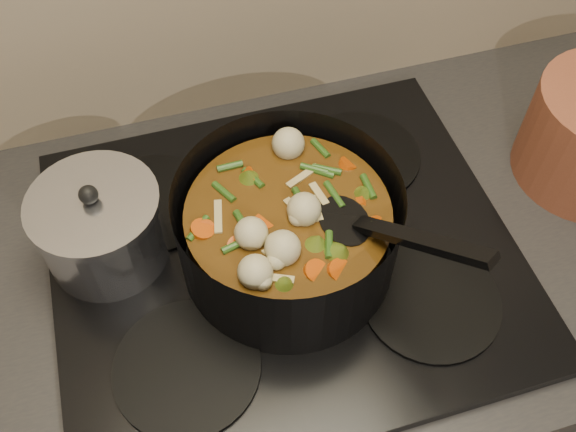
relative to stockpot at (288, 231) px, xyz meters
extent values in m
cube|color=brown|center=(0.00, 0.02, -0.57)|extent=(2.60, 0.60, 0.86)
cube|color=black|center=(0.00, 0.02, -0.11)|extent=(2.64, 0.64, 0.05)
cube|color=black|center=(0.00, 0.02, -0.08)|extent=(0.62, 0.54, 0.02)
cylinder|color=black|center=(-0.16, -0.11, -0.06)|extent=(0.18, 0.18, 0.01)
cylinder|color=black|center=(0.16, -0.11, -0.06)|extent=(0.18, 0.18, 0.01)
cylinder|color=black|center=(-0.16, 0.15, -0.06)|extent=(0.18, 0.18, 0.01)
cylinder|color=black|center=(0.16, 0.15, -0.06)|extent=(0.18, 0.18, 0.01)
cylinder|color=black|center=(0.00, 0.00, 0.00)|extent=(0.36, 0.36, 0.14)
cylinder|color=black|center=(0.00, 0.00, -0.06)|extent=(0.28, 0.28, 0.01)
cylinder|color=#4F320D|center=(0.00, 0.00, -0.01)|extent=(0.26, 0.26, 0.10)
cylinder|color=#D04E09|center=(0.04, 0.00, 0.04)|extent=(0.03, 0.03, 0.03)
cylinder|color=#D04E09|center=(0.04, 0.05, 0.04)|extent=(0.04, 0.04, 0.03)
cylinder|color=#D04E09|center=(-0.01, 0.10, 0.04)|extent=(0.04, 0.04, 0.03)
cylinder|color=#D04E09|center=(-0.04, 0.03, 0.04)|extent=(0.03, 0.03, 0.03)
cylinder|color=#D04E09|center=(-0.08, -0.02, 0.04)|extent=(0.04, 0.03, 0.03)
cylinder|color=#D04E09|center=(-0.02, -0.03, 0.04)|extent=(0.04, 0.04, 0.03)
cylinder|color=#D04E09|center=(0.03, -0.06, 0.04)|extent=(0.03, 0.04, 0.03)
cylinder|color=#D04E09|center=(0.09, -0.03, 0.04)|extent=(0.03, 0.03, 0.03)
cylinder|color=#D04E09|center=(0.04, 0.03, 0.04)|extent=(0.04, 0.04, 0.03)
cylinder|color=#D04E09|center=(0.01, 0.08, 0.04)|extent=(0.04, 0.04, 0.03)
cylinder|color=#D04E09|center=(-0.02, 0.03, 0.04)|extent=(0.03, 0.03, 0.03)
cylinder|color=#D04E09|center=(-0.07, 0.00, 0.04)|extent=(0.04, 0.04, 0.03)
cylinder|color=#D04E09|center=(-0.07, -0.07, 0.04)|extent=(0.04, 0.04, 0.03)
sphere|color=beige|center=(0.06, 0.00, 0.05)|extent=(0.04, 0.04, 0.04)
sphere|color=beige|center=(0.00, 0.06, 0.05)|extent=(0.04, 0.04, 0.04)
sphere|color=beige|center=(-0.06, -0.01, 0.05)|extent=(0.04, 0.04, 0.04)
sphere|color=beige|center=(0.01, -0.06, 0.05)|extent=(0.04, 0.04, 0.04)
sphere|color=beige|center=(0.06, 0.01, 0.05)|extent=(0.04, 0.04, 0.04)
cone|color=olive|center=(-0.04, -0.07, 0.05)|extent=(0.04, 0.04, 0.03)
cone|color=olive|center=(0.07, -0.05, 0.05)|extent=(0.04, 0.04, 0.03)
cone|color=olive|center=(0.06, 0.06, 0.05)|extent=(0.04, 0.04, 0.03)
cone|color=olive|center=(-0.05, 0.06, 0.05)|extent=(0.04, 0.04, 0.03)
cone|color=olive|center=(-0.07, -0.04, 0.05)|extent=(0.04, 0.04, 0.03)
cone|color=olive|center=(0.03, -0.08, 0.05)|extent=(0.04, 0.04, 0.03)
cylinder|color=#355B1A|center=(0.03, 0.03, 0.04)|extent=(0.01, 0.04, 0.01)
cylinder|color=#355B1A|center=(0.00, 0.10, 0.04)|extent=(0.04, 0.03, 0.01)
cylinder|color=#355B1A|center=(-0.06, 0.06, 0.04)|extent=(0.04, 0.02, 0.01)
cylinder|color=#355B1A|center=(-0.06, 0.00, 0.04)|extent=(0.02, 0.04, 0.01)
cylinder|color=#355B1A|center=(-0.03, -0.03, 0.04)|extent=(0.02, 0.04, 0.01)
cylinder|color=#355B1A|center=(0.00, -0.10, 0.04)|extent=(0.04, 0.02, 0.01)
cylinder|color=#355B1A|center=(0.06, -0.05, 0.04)|extent=(0.03, 0.03, 0.01)
cylinder|color=#355B1A|center=(0.06, 0.00, 0.04)|extent=(0.01, 0.04, 0.01)
cylinder|color=#355B1A|center=(0.03, 0.03, 0.04)|extent=(0.04, 0.03, 0.01)
cylinder|color=#355B1A|center=(0.00, 0.10, 0.04)|extent=(0.04, 0.02, 0.01)
cylinder|color=#355B1A|center=(-0.06, 0.05, 0.04)|extent=(0.02, 0.04, 0.01)
cylinder|color=#355B1A|center=(-0.06, 0.00, 0.04)|extent=(0.03, 0.04, 0.01)
cylinder|color=#355B1A|center=(-0.03, -0.03, 0.04)|extent=(0.04, 0.02, 0.01)
cylinder|color=#355B1A|center=(0.00, -0.10, 0.04)|extent=(0.03, 0.03, 0.01)
cylinder|color=#355B1A|center=(0.06, -0.05, 0.04)|extent=(0.01, 0.04, 0.01)
cube|color=tan|center=(-0.06, 0.04, 0.04)|extent=(0.04, 0.01, 0.00)
cube|color=tan|center=(-0.06, -0.04, 0.04)|extent=(0.02, 0.04, 0.00)
cube|color=tan|center=(0.02, -0.06, 0.04)|extent=(0.04, 0.03, 0.00)
cube|color=tan|center=(0.07, 0.00, 0.04)|extent=(0.04, 0.04, 0.00)
cube|color=tan|center=(0.02, 0.07, 0.04)|extent=(0.03, 0.04, 0.00)
cube|color=tan|center=(-0.06, 0.04, 0.04)|extent=(0.04, 0.02, 0.00)
cube|color=tan|center=(-0.05, -0.05, 0.04)|extent=(0.01, 0.04, 0.00)
ellipsoid|color=black|center=(0.06, -0.03, 0.04)|extent=(0.07, 0.08, 0.01)
cube|color=black|center=(0.12, -0.11, 0.09)|extent=(0.10, 0.16, 0.10)
cylinder|color=silver|center=(-0.23, 0.08, -0.02)|extent=(0.16, 0.16, 0.10)
cylinder|color=silver|center=(-0.23, 0.08, 0.04)|extent=(0.17, 0.17, 0.01)
sphere|color=black|center=(-0.23, 0.08, 0.06)|extent=(0.02, 0.02, 0.02)
camera|label=1|loc=(-0.13, -0.45, 0.67)|focal=40.00mm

